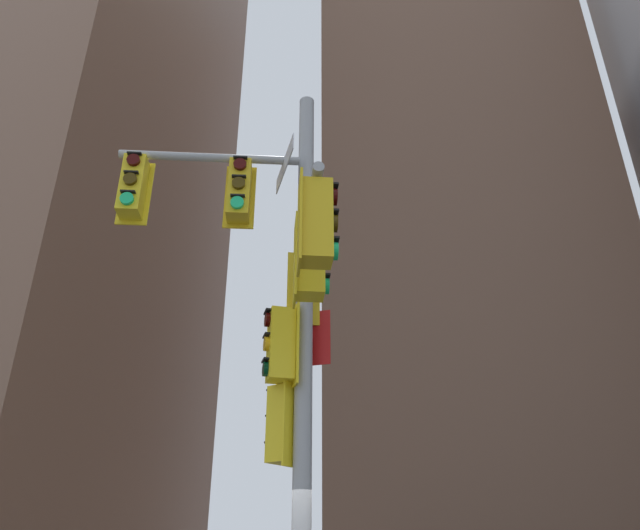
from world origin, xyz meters
The scene contains 3 objects.
building_tower_left centered at (-15.35, 11.56, 20.29)m, with size 13.66×13.66×40.59m, color brown.
building_mid_block centered at (3.61, 20.77, 19.92)m, with size 12.67×12.67×39.85m, color brown.
signal_pole_assembly centered at (-0.32, -0.37, 4.98)m, with size 3.74×2.87×8.72m.
Camera 1 is at (1.82, -7.60, 1.77)m, focal length 33.23 mm.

